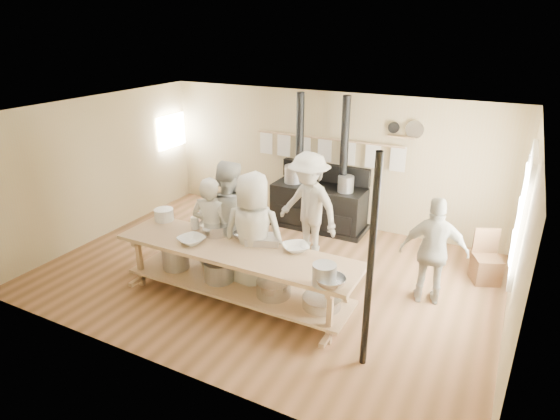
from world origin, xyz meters
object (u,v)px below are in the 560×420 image
at_px(stove, 319,202).
at_px(cook_left, 228,220).
at_px(prep_table, 236,269).
at_px(cook_center, 253,236).
at_px(cook_far_left, 212,231).
at_px(cook_right, 434,252).
at_px(chair, 486,267).
at_px(roasting_pan, 263,239).
at_px(cook_by_window, 309,207).

distance_m(stove, cook_left, 2.51).
xyz_separation_m(prep_table, cook_center, (0.12, 0.30, 0.42)).
distance_m(stove, prep_table, 3.02).
bearing_deg(cook_center, cook_far_left, -15.16).
distance_m(cook_center, cook_right, 2.55).
xyz_separation_m(chair, roasting_pan, (-2.89, -1.94, 0.66)).
relative_size(stove, prep_table, 0.72).
relative_size(cook_center, cook_right, 1.18).
distance_m(cook_right, roasting_pan, 2.42).
bearing_deg(cook_center, stove, -101.37).
xyz_separation_m(cook_far_left, chair, (3.76, 1.96, -0.61)).
relative_size(cook_left, cook_by_window, 1.02).
relative_size(prep_table, chair, 4.33).
bearing_deg(stove, roasting_pan, -84.57).
bearing_deg(roasting_pan, prep_table, -127.99).
bearing_deg(chair, cook_by_window, 167.08).
height_order(stove, cook_center, stove).
bearing_deg(cook_right, chair, -137.11).
bearing_deg(cook_center, chair, -160.83).
bearing_deg(stove, cook_center, -87.45).
distance_m(prep_table, cook_right, 2.80).
bearing_deg(chair, prep_table, -168.07).
bearing_deg(chair, cook_right, -147.98).
xyz_separation_m(cook_far_left, cook_by_window, (0.96, 1.42, 0.08)).
relative_size(chair, roasting_pan, 1.75).
bearing_deg(prep_table, stove, 89.96).
bearing_deg(roasting_pan, cook_center, -166.72).
relative_size(prep_table, cook_far_left, 2.10).
distance_m(cook_by_window, chair, 2.94).
height_order(cook_center, chair, cook_center).
bearing_deg(stove, chair, -13.32).
relative_size(cook_left, chair, 2.29).
bearing_deg(chair, cook_far_left, -176.38).
distance_m(prep_table, cook_center, 0.53).
distance_m(prep_table, chair, 3.90).
bearing_deg(chair, cook_left, -179.25).
xyz_separation_m(cook_far_left, cook_center, (0.74, -0.02, 0.09)).
xyz_separation_m(stove, chair, (3.15, -0.75, -0.28)).
distance_m(cook_center, chair, 3.68).
bearing_deg(cook_by_window, chair, 29.29).
distance_m(cook_right, chair, 1.32).
bearing_deg(chair, stove, 142.83).
bearing_deg(cook_far_left, cook_by_window, -134.37).
height_order(stove, cook_far_left, stove).
bearing_deg(cook_left, cook_by_window, -146.61).
xyz_separation_m(prep_table, cook_left, (-0.51, 0.60, 0.43)).
height_order(prep_table, cook_center, cook_center).
height_order(cook_by_window, roasting_pan, cook_by_window).
bearing_deg(prep_table, cook_far_left, 152.84).
xyz_separation_m(cook_left, cook_by_window, (0.86, 1.13, -0.02)).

